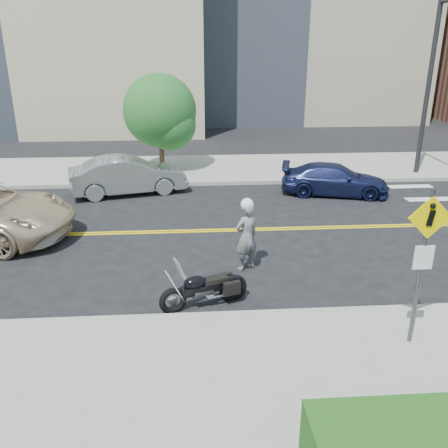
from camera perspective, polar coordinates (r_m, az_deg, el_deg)
name	(u,v)px	position (r m, az deg, el deg)	size (l,w,h in m)	color
ground_plane	(188,231)	(14.69, -4.33, -0.87)	(120.00, 120.00, 0.00)	black
sidewalk_near	(188,399)	(8.15, -4.40, -20.21)	(60.00, 5.00, 0.15)	#9E9B91
sidewalk_far	(188,169)	(21.82, -4.32, 6.60)	(60.00, 5.00, 0.15)	#9E9B91
traffic_light	(443,65)	(21.17, 24.87, 17.01)	(0.28, 4.50, 7.00)	black
pedestrian_sign	(424,254)	(9.07, 22.89, -3.34)	(0.78, 0.08, 3.00)	#4C4C51
motorcyclist	(247,235)	(11.88, 2.73, -1.28)	(0.78, 0.70, 1.91)	#B5B4B9
motorcycle	(204,281)	(10.38, -2.38, -6.86)	(1.97, 0.60, 1.20)	black
parked_car_silver	(128,175)	(18.57, -11.46, 5.77)	(1.52, 4.37, 1.44)	gray
parked_car_blue	(335,179)	(18.63, 13.18, 5.25)	(1.63, 4.02, 1.17)	#1A214E
tree_far_a	(160,111)	(21.14, -7.74, 13.33)	(3.15, 3.15, 4.30)	#382619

